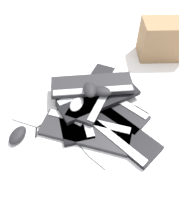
% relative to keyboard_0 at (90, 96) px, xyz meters
% --- Properties ---
extents(ground_plane, '(3.20, 3.20, 0.00)m').
position_rel_keyboard_0_xyz_m(ground_plane, '(-0.20, -0.03, -0.01)').
color(ground_plane, white).
extents(keyboard_0, '(0.43, 0.40, 0.03)m').
position_rel_keyboard_0_xyz_m(keyboard_0, '(0.00, 0.00, 0.00)').
color(keyboard_0, black).
rests_on(keyboard_0, ground).
extents(keyboard_1, '(0.45, 0.19, 0.03)m').
position_rel_keyboard_0_xyz_m(keyboard_1, '(-0.07, 0.11, 0.00)').
color(keyboard_1, black).
rests_on(keyboard_1, ground).
extents(keyboard_2, '(0.32, 0.46, 0.03)m').
position_rel_keyboard_0_xyz_m(keyboard_2, '(-0.23, 0.06, 0.00)').
color(keyboard_2, '#232326').
rests_on(keyboard_2, ground).
extents(keyboard_3, '(0.44, 0.38, 0.03)m').
position_rel_keyboard_0_xyz_m(keyboard_3, '(-0.24, -0.10, 0.00)').
color(keyboard_3, black).
rests_on(keyboard_3, ground).
extents(keyboard_4, '(0.43, 0.40, 0.03)m').
position_rel_keyboard_0_xyz_m(keyboard_4, '(-0.07, -0.09, 0.00)').
color(keyboard_4, black).
rests_on(keyboard_4, ground).
extents(keyboard_5, '(0.29, 0.46, 0.03)m').
position_rel_keyboard_0_xyz_m(keyboard_5, '(-0.05, -0.04, 0.03)').
color(keyboard_5, black).
rests_on(keyboard_5, keyboard_0).
extents(keyboard_6, '(0.45, 0.36, 0.03)m').
position_rel_keyboard_0_xyz_m(keyboard_6, '(0.00, -0.03, 0.03)').
color(keyboard_6, black).
rests_on(keyboard_6, keyboard_4).
extents(keyboard_7, '(0.17, 0.45, 0.03)m').
position_rel_keyboard_0_xyz_m(keyboard_7, '(0.02, -0.01, 0.06)').
color(keyboard_7, '#232326').
rests_on(keyboard_7, keyboard_5).
extents(mouse_0, '(0.10, 0.13, 0.04)m').
position_rel_keyboard_0_xyz_m(mouse_0, '(-0.03, -0.05, 0.07)').
color(mouse_0, black).
rests_on(mouse_0, keyboard_6).
extents(mouse_1, '(0.13, 0.11, 0.04)m').
position_rel_keyboard_0_xyz_m(mouse_1, '(-0.21, 0.38, 0.01)').
color(mouse_1, black).
rests_on(mouse_1, ground).
extents(mouse_2, '(0.13, 0.11, 0.04)m').
position_rel_keyboard_0_xyz_m(mouse_2, '(-0.08, 0.08, 0.04)').
color(mouse_2, silver).
rests_on(mouse_2, keyboard_1).
extents(mouse_3, '(0.11, 0.07, 0.04)m').
position_rel_keyboard_0_xyz_m(mouse_3, '(-0.04, 0.01, 0.10)').
color(mouse_3, black).
rests_on(mouse_3, keyboard_7).
extents(cable_0, '(0.34, 0.43, 0.01)m').
position_rel_keyboard_0_xyz_m(cable_0, '(-0.24, 0.19, -0.01)').
color(cable_0, '#59595B').
rests_on(cable_0, ground).
extents(cable_1, '(0.38, 0.59, 0.01)m').
position_rel_keyboard_0_xyz_m(cable_1, '(-0.01, 0.02, -0.01)').
color(cable_1, black).
rests_on(cable_1, ground).
extents(cardboard_box, '(0.22, 0.30, 0.23)m').
position_rel_keyboard_0_xyz_m(cardboard_box, '(0.33, -0.51, 0.10)').
color(cardboard_box, olive).
rests_on(cardboard_box, ground).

